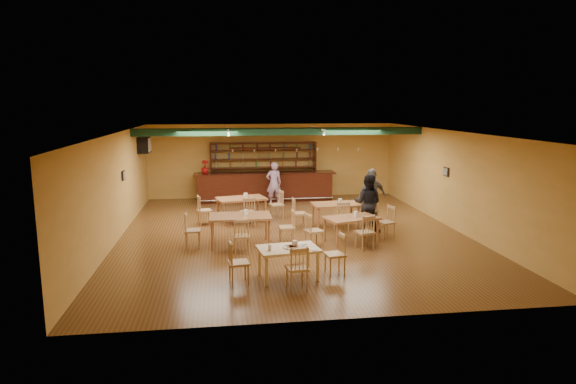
{
  "coord_description": "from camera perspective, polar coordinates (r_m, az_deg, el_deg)",
  "views": [
    {
      "loc": [
        -2.03,
        -14.12,
        3.82
      ],
      "look_at": [
        -0.05,
        0.6,
        1.15
      ],
      "focal_mm": 30.81,
      "sensor_mm": 36.0,
      "label": 1
    }
  ],
  "objects": [
    {
      "name": "track_rail_left",
      "position": [
        17.55,
        -6.94,
        7.24
      ],
      "size": [
        0.05,
        2.5,
        0.05
      ],
      "primitive_type": "cube",
      "color": "silver",
      "rests_on": "ceiling"
    },
    {
      "name": "patron_right_a",
      "position": [
        15.0,
        9.18,
        -1.29
      ],
      "size": [
        1.06,
        0.98,
        1.74
      ],
      "primitive_type": "imported",
      "rotation": [
        0.0,
        0.0,
        2.65
      ],
      "color": "black",
      "rests_on": "ground"
    },
    {
      "name": "dining_table_a",
      "position": [
        16.29,
        -5.39,
        -2.01
      ],
      "size": [
        1.74,
        1.28,
        0.78
      ],
      "primitive_type": "cube",
      "rotation": [
        0.0,
        0.0,
        0.24
      ],
      "color": "brown",
      "rests_on": "ground"
    },
    {
      "name": "side_plate",
      "position": [
        10.81,
        2.87,
        -6.58
      ],
      "size": [
        0.25,
        0.25,
        0.01
      ],
      "primitive_type": "cylinder",
      "rotation": [
        0.0,
        0.0,
        0.14
      ],
      "color": "white",
      "rests_on": "near_table"
    },
    {
      "name": "picture_right",
      "position": [
        16.35,
        17.79,
        2.25
      ],
      "size": [
        0.04,
        0.34,
        0.28
      ],
      "primitive_type": "cube",
      "color": "black",
      "rests_on": "wall_right"
    },
    {
      "name": "dining_table_d",
      "position": [
        13.88,
        7.3,
        -4.33
      ],
      "size": [
        1.63,
        1.24,
        0.72
      ],
      "primitive_type": "cube",
      "rotation": [
        0.0,
        0.0,
        0.29
      ],
      "color": "brown",
      "rests_on": "ground"
    },
    {
      "name": "patron_right_b",
      "position": [
        15.97,
        9.66,
        -0.51
      ],
      "size": [
        1.14,
        0.79,
        1.79
      ],
      "primitive_type": "imported",
      "rotation": [
        0.0,
        0.0,
        3.52
      ],
      "color": "slate",
      "rests_on": "ground"
    },
    {
      "name": "pizza_tray",
      "position": [
        10.92,
        0.51,
        -6.38
      ],
      "size": [
        0.43,
        0.43,
        0.01
      ],
      "primitive_type": "cylinder",
      "rotation": [
        0.0,
        0.0,
        0.06
      ],
      "color": "silver",
      "rests_on": "near_table"
    },
    {
      "name": "poinsettia",
      "position": [
        19.44,
        -9.56,
        2.88
      ],
      "size": [
        0.38,
        0.38,
        0.53
      ],
      "primitive_type": "imported",
      "rotation": [
        0.0,
        0.0,
        0.35
      ],
      "color": "#A70F10",
      "rests_on": "bar_counter"
    },
    {
      "name": "near_table",
      "position": [
        11.01,
        0.02,
        -8.19
      ],
      "size": [
        1.41,
        1.02,
        0.7
      ],
      "primitive_type": "cube",
      "rotation": [
        0.0,
        0.0,
        0.14
      ],
      "color": "beige",
      "rests_on": "ground"
    },
    {
      "name": "dining_table_c",
      "position": [
        13.55,
        -5.53,
        -4.41
      ],
      "size": [
        1.67,
        1.0,
        0.83
      ],
      "primitive_type": "cube",
      "rotation": [
        0.0,
        0.0,
        0.0
      ],
      "color": "brown",
      "rests_on": "ground"
    },
    {
      "name": "floor",
      "position": [
        14.77,
        0.52,
        -4.8
      ],
      "size": [
        12.0,
        12.0,
        0.0
      ],
      "primitive_type": "plane",
      "color": "#563418",
      "rests_on": "ground"
    },
    {
      "name": "pizza_server",
      "position": [
        10.98,
        1.2,
        -6.24
      ],
      "size": [
        0.33,
        0.17,
        0.0
      ],
      "primitive_type": "cube",
      "rotation": [
        0.0,
        0.0,
        -0.28
      ],
      "color": "silver",
      "rests_on": "pizza_tray"
    },
    {
      "name": "back_bar_hutch",
      "position": [
        20.15,
        -2.83,
        2.54
      ],
      "size": [
        4.31,
        0.4,
        2.28
      ],
      "primitive_type": "cube",
      "color": "#38120B",
      "rests_on": "ground"
    },
    {
      "name": "track_rail_right",
      "position": [
        17.88,
        3.45,
        7.35
      ],
      "size": [
        0.05,
        2.5,
        0.05
      ],
      "primitive_type": "cube",
      "color": "silver",
      "rests_on": "ceiling"
    },
    {
      "name": "picture_left",
      "position": [
        15.55,
        -18.48,
        1.83
      ],
      "size": [
        0.04,
        0.34,
        0.28
      ],
      "primitive_type": "cube",
      "color": "black",
      "rests_on": "wall_left"
    },
    {
      "name": "dining_table_b",
      "position": [
        15.65,
        5.48,
        -2.63
      ],
      "size": [
        1.49,
        0.94,
        0.72
      ],
      "primitive_type": "cube",
      "rotation": [
        0.0,
        0.0,
        0.05
      ],
      "color": "brown",
      "rests_on": "ground"
    },
    {
      "name": "patron_bar",
      "position": [
        18.79,
        -1.64,
        1.0
      ],
      "size": [
        0.65,
        0.47,
        1.64
      ],
      "primitive_type": "imported",
      "rotation": [
        0.0,
        0.0,
        3.28
      ],
      "color": "#9353B4",
      "rests_on": "ground"
    },
    {
      "name": "parmesan_shaker",
      "position": [
        10.71,
        -2.12,
        -6.45
      ],
      "size": [
        0.08,
        0.08,
        0.11
      ],
      "primitive_type": "cylinder",
      "rotation": [
        0.0,
        0.0,
        0.14
      ],
      "color": "#EAE5C6",
      "rests_on": "near_table"
    },
    {
      "name": "ac_unit",
      "position": [
        18.59,
        -16.26,
        5.25
      ],
      "size": [
        0.34,
        0.7,
        0.48
      ],
      "primitive_type": "cube",
      "color": "silver",
      "rests_on": "wall_left"
    },
    {
      "name": "ceiling_beam",
      "position": [
        17.07,
        -0.81,
        7.0
      ],
      "size": [
        10.0,
        0.3,
        0.25
      ],
      "primitive_type": "cube",
      "color": "black",
      "rests_on": "ceiling"
    },
    {
      "name": "napkin_stack",
      "position": [
        11.12,
        1.56,
        -6.03
      ],
      "size": [
        0.24,
        0.21,
        0.03
      ],
      "primitive_type": "cube",
      "rotation": [
        0.0,
        0.0,
        0.35
      ],
      "color": "white",
      "rests_on": "near_table"
    },
    {
      "name": "bar_counter",
      "position": [
        19.62,
        -2.66,
        0.63
      ],
      "size": [
        5.57,
        0.85,
        1.13
      ],
      "primitive_type": "cube",
      "color": "#38120B",
      "rests_on": "ground"
    }
  ]
}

